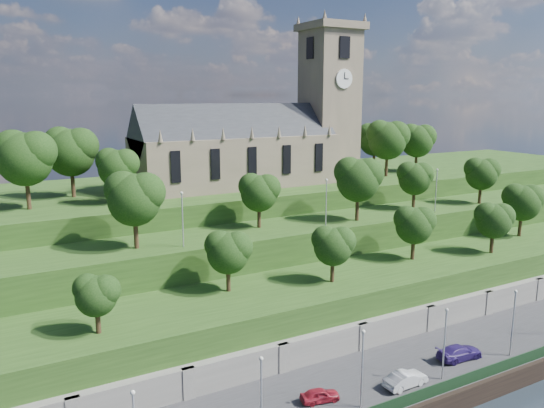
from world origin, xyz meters
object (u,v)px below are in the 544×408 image
car_left (320,395)px  car_middle (405,379)px  car_right (459,352)px  church (262,138)px

car_left → car_middle: size_ratio=0.80×
car_middle → car_left: bearing=76.0°
car_right → car_middle: bearing=103.3°
church → car_left: (-15.50, -40.99, -19.90)m
church → car_middle: bearing=-99.2°
car_middle → car_right: size_ratio=0.88×
car_left → car_right: car_right is taller
church → car_right: church is taller
car_left → car_right: size_ratio=0.70×
car_left → car_middle: 8.78m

